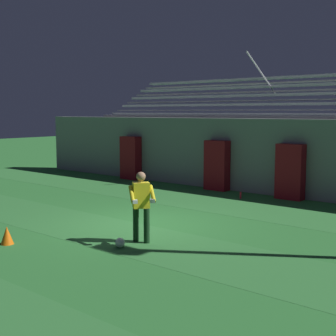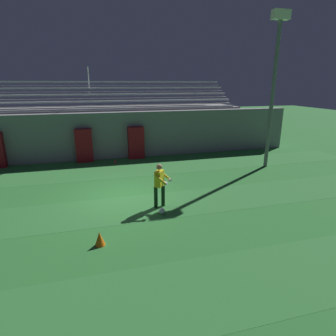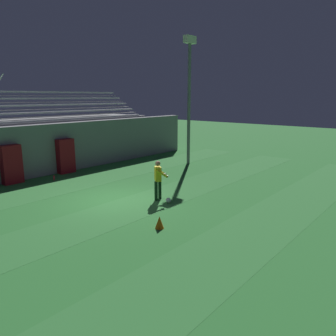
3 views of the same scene
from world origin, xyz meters
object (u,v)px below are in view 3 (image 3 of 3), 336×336
Objects in this scene: padding_pillar_gate_right at (66,156)px; water_bottle at (54,178)px; soccer_ball at (168,200)px; goalkeeper at (158,178)px; floodlight_pole at (189,85)px; traffic_cone at (159,222)px; padding_pillar_gate_left at (11,164)px.

water_bottle is (-1.39, -0.99, -0.85)m from padding_pillar_gate_right.
padding_pillar_gate_right is 8.83× the size of soccer_ball.
padding_pillar_gate_right is at bearing 87.72° from goalkeeper.
floodlight_pole is 4.70× the size of goalkeeper.
water_bottle reaches higher than soccer_ball.
floodlight_pole is at bearing -28.91° from padding_pillar_gate_right.
goalkeeper is at bearing 42.62° from traffic_cone.
floodlight_pole reaches higher than padding_pillar_gate_left.
padding_pillar_gate_left is 1.16× the size of goalkeeper.
padding_pillar_gate_left is at bearing 108.65° from soccer_ball.
water_bottle is at bearing -30.63° from padding_pillar_gate_left.
traffic_cone reaches higher than water_bottle.
floodlight_pole is 32.73× the size of water_bottle.
traffic_cone is at bearing -148.13° from floodlight_pole.
goalkeeper is at bearing -69.31° from padding_pillar_gate_left.
padding_pillar_gate_right is at bearing 151.09° from floodlight_pole.
floodlight_pole reaches higher than water_bottle.
padding_pillar_gate_right is at bearing 35.47° from water_bottle.
traffic_cone is (-2.29, -2.11, -0.74)m from goalkeeper.
padding_pillar_gate_left is at bearing 159.26° from floodlight_pole.
padding_pillar_gate_right is 8.01m from soccer_ball.
padding_pillar_gate_left is at bearing 149.37° from water_bottle.
goalkeeper is at bearing -92.28° from padding_pillar_gate_right.
soccer_ball is at bearing -71.35° from padding_pillar_gate_left.
traffic_cone is 8.53m from water_bottle.
padding_pillar_gate_left is 1.00× the size of padding_pillar_gate_right.
padding_pillar_gate_left is 8.83× the size of soccer_ball.
goalkeeper is (-0.29, -7.33, -0.02)m from padding_pillar_gate_right.
padding_pillar_gate_left is 3.06m from padding_pillar_gate_right.
padding_pillar_gate_right reaches higher than soccer_ball.
padding_pillar_gate_left is 8.44m from soccer_ball.
floodlight_pole is 9.57m from soccer_ball.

